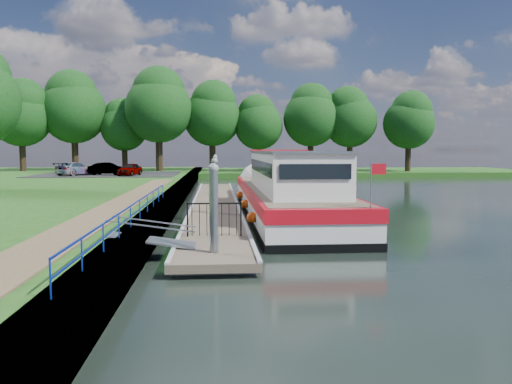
{
  "coord_description": "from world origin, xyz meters",
  "views": [
    {
      "loc": [
        0.08,
        -14.57,
        3.32
      ],
      "look_at": [
        1.88,
        8.08,
        1.4
      ],
      "focal_mm": 35.0,
      "sensor_mm": 36.0,
      "label": 1
    }
  ],
  "objects": [
    {
      "name": "ground",
      "position": [
        0.0,
        0.0,
        0.0
      ],
      "size": [
        160.0,
        160.0,
        0.0
      ],
      "primitive_type": "plane",
      "color": "black",
      "rests_on": "ground"
    },
    {
      "name": "gate_panel",
      "position": [
        -0.0,
        2.2,
        1.15
      ],
      "size": [
        1.85,
        0.05,
        1.15
      ],
      "color": "black",
      "rests_on": "ground"
    },
    {
      "name": "car_b",
      "position": [
        -10.68,
        35.92,
        1.45
      ],
      "size": [
        3.92,
        2.06,
        1.23
      ],
      "primitive_type": "imported",
      "rotation": [
        0.0,
        0.0,
        1.36
      ],
      "color": "#999999",
      "rests_on": "carpark"
    },
    {
      "name": "gangway",
      "position": [
        -1.85,
        0.5,
        0.63
      ],
      "size": [
        2.58,
        1.0,
        0.92
      ],
      "color": "#A5A8AD",
      "rests_on": "ground"
    },
    {
      "name": "pontoon",
      "position": [
        0.0,
        13.0,
        0.18
      ],
      "size": [
        2.5,
        30.0,
        0.56
      ],
      "color": "brown",
      "rests_on": "ground"
    },
    {
      "name": "far_bank",
      "position": [
        12.0,
        52.0,
        0.3
      ],
      "size": [
        60.0,
        18.0,
        0.6
      ],
      "primitive_type": "cube",
      "color": "#1E4C15",
      "rests_on": "ground"
    },
    {
      "name": "barge",
      "position": [
        3.6,
        11.39,
        1.09
      ],
      "size": [
        4.36,
        21.15,
        4.78
      ],
      "color": "black",
      "rests_on": "ground"
    },
    {
      "name": "bank_edge",
      "position": [
        -2.55,
        15.0,
        0.39
      ],
      "size": [
        1.1,
        90.0,
        0.78
      ],
      "primitive_type": "cube",
      "color": "#473D2D",
      "rests_on": "ground"
    },
    {
      "name": "carpark",
      "position": [
        -11.0,
        38.0,
        0.81
      ],
      "size": [
        14.0,
        12.0,
        0.06
      ],
      "primitive_type": "cube",
      "color": "black",
      "rests_on": "riverbank"
    },
    {
      "name": "horizon_trees",
      "position": [
        -1.61,
        48.68,
        7.95
      ],
      "size": [
        54.38,
        10.03,
        12.87
      ],
      "color": "#332316",
      "rests_on": "ground"
    },
    {
      "name": "footpath",
      "position": [
        -4.4,
        8.0,
        0.8
      ],
      "size": [
        1.6,
        40.0,
        0.05
      ],
      "primitive_type": "cube",
      "color": "brown",
      "rests_on": "riverbank"
    },
    {
      "name": "blue_fence",
      "position": [
        -2.75,
        3.0,
        1.31
      ],
      "size": [
        0.04,
        18.04,
        0.72
      ],
      "color": "#0C2DBF",
      "rests_on": "riverbank"
    },
    {
      "name": "car_c",
      "position": [
        -13.79,
        35.72,
        1.47
      ],
      "size": [
        3.45,
        4.76,
        1.28
      ],
      "primitive_type": "imported",
      "rotation": [
        0.0,
        0.0,
        2.72
      ],
      "color": "#999999",
      "rests_on": "carpark"
    },
    {
      "name": "car_a",
      "position": [
        -8.33,
        34.75,
        1.45
      ],
      "size": [
        2.19,
        3.82,
        1.22
      ],
      "primitive_type": "imported",
      "rotation": [
        0.0,
        0.0,
        -0.22
      ],
      "color": "#999999",
      "rests_on": "carpark"
    },
    {
      "name": "mooring_piles",
      "position": [
        0.0,
        13.0,
        1.28
      ],
      "size": [
        0.3,
        27.3,
        3.55
      ],
      "color": "gray",
      "rests_on": "ground"
    }
  ]
}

